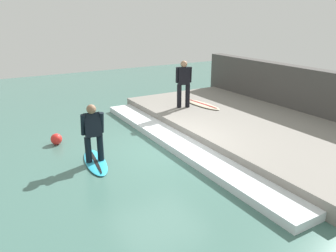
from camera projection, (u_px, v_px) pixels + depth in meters
ground_plane at (159, 152)px, 9.06m from camera, size 28.00×28.00×0.00m
concrete_ledge at (248, 126)px, 10.57m from camera, size 4.40×9.19×0.39m
back_wall at (301, 94)px, 11.50m from camera, size 0.50×9.65×1.88m
wave_foam_crest at (179, 144)px, 9.34m from camera, size 0.84×8.73×0.20m
surfboard_riding at (95, 162)px, 8.36m from camera, size 0.73×1.76×0.07m
surfer_riding at (93, 130)px, 8.09m from camera, size 0.56×0.48×1.49m
surfer_waiting_near at (184, 82)px, 11.60m from camera, size 0.55×0.39×1.68m
surfboard_waiting_near at (202, 104)px, 12.18m from camera, size 0.65×1.83×0.07m
marker_buoy at (56, 139)px, 9.52m from camera, size 0.33×0.33×0.33m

